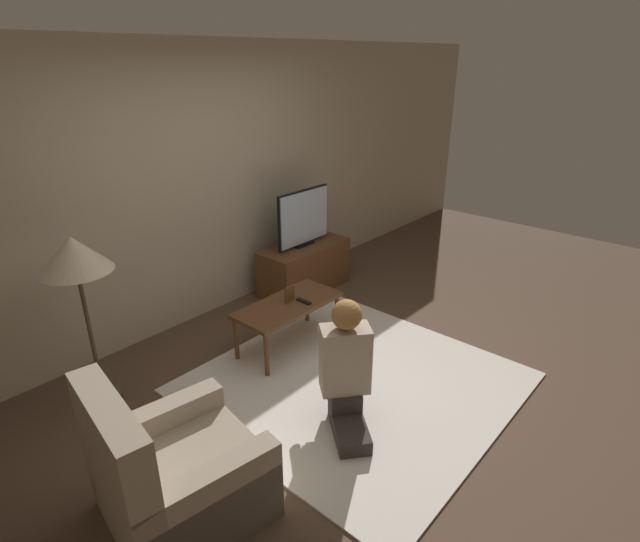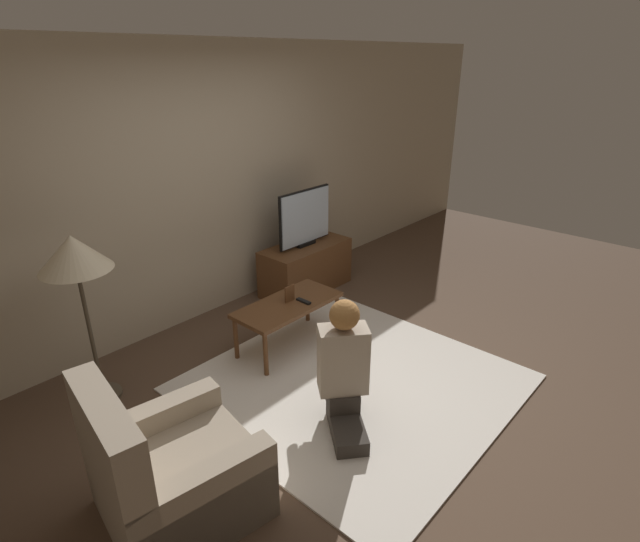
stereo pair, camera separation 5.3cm
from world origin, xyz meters
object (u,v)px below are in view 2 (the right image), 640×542
at_px(floor_lamp, 75,260).
at_px(person_kneeling, 343,363).
at_px(coffee_table, 288,308).
at_px(armchair, 172,475).
at_px(tv, 305,218).

xyz_separation_m(floor_lamp, person_kneeling, (1.03, -1.57, -0.66)).
relative_size(coffee_table, armchair, 1.05).
bearing_deg(person_kneeling, tv, -89.94).
xyz_separation_m(tv, floor_lamp, (-2.47, -0.16, 0.31)).
relative_size(coffee_table, floor_lamp, 0.74).
height_order(armchair, person_kneeling, person_kneeling).
relative_size(tv, armchair, 0.79).
bearing_deg(coffee_table, tv, 36.18).
xyz_separation_m(floor_lamp, armchair, (-0.23, -1.36, -0.87)).
bearing_deg(floor_lamp, tv, 3.64).
xyz_separation_m(tv, person_kneeling, (-1.44, -1.73, -0.35)).
xyz_separation_m(tv, coffee_table, (-0.99, -0.72, -0.45)).
height_order(tv, floor_lamp, floor_lamp).
distance_m(tv, person_kneeling, 2.28).
relative_size(tv, coffee_table, 0.75).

